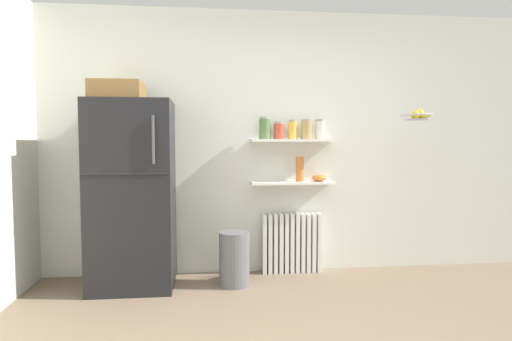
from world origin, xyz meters
The scene contains 15 objects.
ground_plane centered at (0.00, 0.50, 0.00)m, with size 7.04×7.04×0.00m, color #7A6651.
back_wall centered at (0.00, 2.05, 1.30)m, with size 7.04×0.10×2.60m, color silver.
refrigerator centered at (-1.28, 1.67, 0.87)m, with size 0.73×0.70×1.84m.
radiator centered at (0.23, 1.92, 0.30)m, with size 0.59×0.12×0.59m.
wall_shelf_lower centered at (0.23, 1.89, 0.91)m, with size 0.83×0.22×0.03m, color white.
wall_shelf_upper centered at (0.23, 1.89, 1.32)m, with size 0.83×0.22×0.03m, color white.
storage_jar_0 centered at (-0.04, 1.89, 1.44)m, with size 0.11×0.11×0.21m.
storage_jar_1 centered at (0.10, 1.89, 1.42)m, with size 0.10×0.10×0.17m.
storage_jar_2 centered at (0.23, 1.89, 1.43)m, with size 0.09×0.09×0.19m.
storage_jar_3 centered at (0.37, 1.89, 1.43)m, with size 0.11×0.11×0.19m.
storage_jar_4 centered at (0.51, 1.89, 1.43)m, with size 0.10×0.10×0.19m.
vase centered at (0.31, 1.89, 1.04)m, with size 0.08×0.08×0.25m, color #CC7033.
shelf_bowl centered at (0.51, 1.89, 0.95)m, with size 0.15×0.15×0.07m, color orange.
trash_bin centered at (-0.36, 1.57, 0.25)m, with size 0.28×0.28×0.49m, color slate.
hanging_fruit_basket centered at (1.28, 1.43, 1.55)m, with size 0.28×0.28×0.10m.
Camera 1 is at (-0.61, -2.40, 1.32)m, focal length 31.14 mm.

